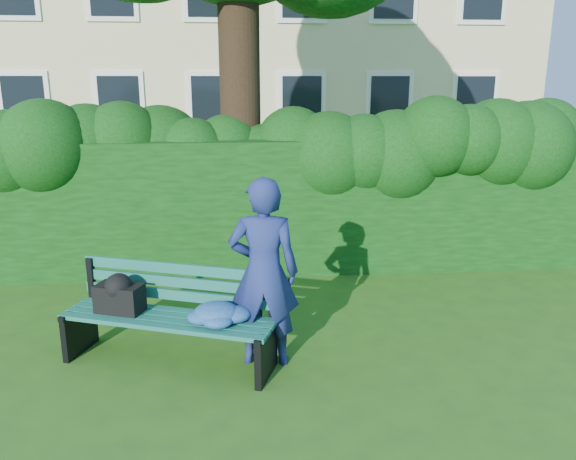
{
  "coord_description": "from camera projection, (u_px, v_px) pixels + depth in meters",
  "views": [
    {
      "loc": [
        -0.53,
        -5.38,
        2.55
      ],
      "look_at": [
        0.0,
        0.6,
        0.95
      ],
      "focal_mm": 35.0,
      "sensor_mm": 36.0,
      "label": 1
    }
  ],
  "objects": [
    {
      "name": "ground",
      "position": [
        293.0,
        332.0,
        5.88
      ],
      "size": [
        80.0,
        80.0,
        0.0
      ],
      "primitive_type": "plane",
      "color": "#275219",
      "rests_on": "ground"
    },
    {
      "name": "hedge",
      "position": [
        278.0,
        204.0,
        7.77
      ],
      "size": [
        10.0,
        1.0,
        1.8
      ],
      "color": "black",
      "rests_on": "ground"
    },
    {
      "name": "park_bench",
      "position": [
        172.0,
        312.0,
        5.13
      ],
      "size": [
        2.04,
        1.19,
        0.89
      ],
      "rotation": [
        0.0,
        0.0,
        -0.35
      ],
      "color": "#0D4440",
      "rests_on": "ground"
    },
    {
      "name": "man_reading",
      "position": [
        264.0,
        272.0,
        5.06
      ],
      "size": [
        0.69,
        0.5,
        1.75
      ],
      "primitive_type": "imported",
      "rotation": [
        0.0,
        0.0,
        3.02
      ],
      "color": "navy",
      "rests_on": "ground"
    }
  ]
}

